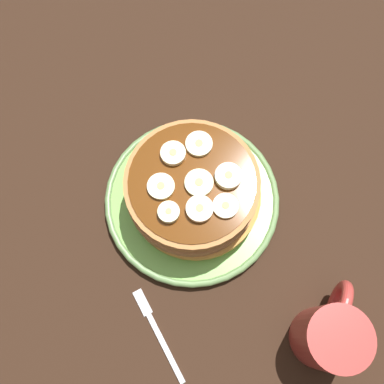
{
  "coord_description": "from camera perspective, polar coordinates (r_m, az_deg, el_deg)",
  "views": [
    {
      "loc": [
        -16.72,
        -6.84,
        59.2
      ],
      "look_at": [
        0.0,
        0.0,
        4.28
      ],
      "focal_mm": 40.54,
      "sensor_mm": 36.0,
      "label": 1
    }
  ],
  "objects": [
    {
      "name": "plate",
      "position": [
        0.61,
        0.0,
        -1.0
      ],
      "size": [
        24.53,
        24.53,
        1.64
      ],
      "color": "#72B74C",
      "rests_on": "ground_plane"
    },
    {
      "name": "banana_slice_2",
      "position": [
        0.55,
        0.92,
        6.32
      ],
      "size": [
        3.45,
        3.45,
        0.76
      ],
      "color": "#EBECC0",
      "rests_on": "pancake_stack"
    },
    {
      "name": "coffee_mug",
      "position": [
        0.57,
        17.74,
        -17.49
      ],
      "size": [
        11.16,
        7.66,
        9.33
      ],
      "color": "#B23833",
      "rests_on": "ground_plane"
    },
    {
      "name": "ground_plane",
      "position": [
        0.63,
        0.0,
        -1.63
      ],
      "size": [
        140.0,
        140.0,
        3.0
      ],
      "primitive_type": "cube",
      "color": "black"
    },
    {
      "name": "banana_slice_0",
      "position": [
        0.53,
        0.93,
        1.21
      ],
      "size": [
        3.58,
        3.58,
        0.76
      ],
      "color": "#EBEFB7",
      "rests_on": "pancake_stack"
    },
    {
      "name": "banana_slice_1",
      "position": [
        0.52,
        1.0,
        -2.25
      ],
      "size": [
        3.35,
        3.35,
        1.03
      ],
      "color": "#FBE1B9",
      "rests_on": "pancake_stack"
    },
    {
      "name": "banana_slice_5",
      "position": [
        0.54,
        4.8,
        2.07
      ],
      "size": [
        3.4,
        3.4,
        1.07
      ],
      "color": "#F1EBC2",
      "rests_on": "pancake_stack"
    },
    {
      "name": "fork",
      "position": [
        0.59,
        -4.74,
        -17.58
      ],
      "size": [
        8.91,
        10.75,
        0.5
      ],
      "color": "silver",
      "rests_on": "ground_plane"
    },
    {
      "name": "banana_slice_4",
      "position": [
        0.55,
        -2.5,
        5.08
      ],
      "size": [
        3.22,
        3.22,
        0.96
      ],
      "color": "#FDE7B3",
      "rests_on": "pancake_stack"
    },
    {
      "name": "banana_slice_6",
      "position": [
        0.52,
        -3.08,
        -2.68
      ],
      "size": [
        2.67,
        2.67,
        1.07
      ],
      "color": "#EEF2BD",
      "rests_on": "pancake_stack"
    },
    {
      "name": "banana_slice_7",
      "position": [
        0.53,
        4.42,
        -1.85
      ],
      "size": [
        3.19,
        3.19,
        0.72
      ],
      "color": "#FCE8B8",
      "rests_on": "pancake_stack"
    },
    {
      "name": "banana_slice_3",
      "position": [
        0.53,
        -4.11,
        0.72
      ],
      "size": [
        3.4,
        3.4,
        0.77
      ],
      "color": "#F0EABC",
      "rests_on": "pancake_stack"
    },
    {
      "name": "pancake_stack",
      "position": [
        0.57,
        0.17,
        0.12
      ],
      "size": [
        17.83,
        18.15,
        7.35
      ],
      "color": "#AF7E42",
      "rests_on": "plate"
    }
  ]
}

